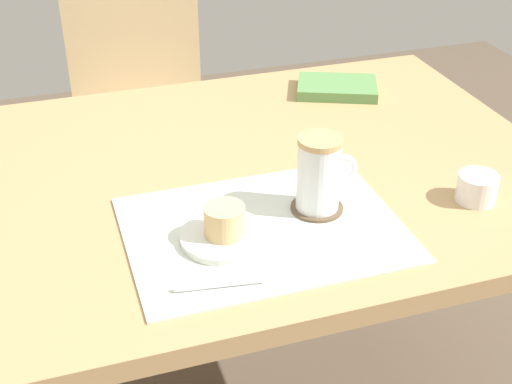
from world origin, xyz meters
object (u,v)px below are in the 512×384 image
object	(u,v)px
dining_table	(202,206)
coffee_mug	(320,173)
pastry_plate	(225,237)
wooden_chair	(141,108)
small_book	(337,87)
pastry	(225,221)
sugar_bowl	(477,188)

from	to	relation	value
dining_table	coffee_mug	size ratio (longest dim) A/B	10.45
dining_table	pastry_plate	bearing A→B (deg)	-93.79
wooden_chair	small_book	xyz separation A→B (m)	(0.38, -0.52, 0.22)
dining_table	pastry	size ratio (longest dim) A/B	20.80
dining_table	pastry_plate	size ratio (longest dim) A/B	9.48
wooden_chair	sugar_bowl	distance (m)	1.13
pastry_plate	pastry	distance (m)	0.03
pastry_plate	coffee_mug	size ratio (longest dim) A/B	1.10
pastry_plate	small_book	world-z (taller)	small_book
dining_table	sugar_bowl	world-z (taller)	sugar_bowl
sugar_bowl	small_book	bearing A→B (deg)	94.72
dining_table	small_book	xyz separation A→B (m)	(0.39, 0.27, 0.08)
sugar_bowl	wooden_chair	bearing A→B (deg)	112.50
wooden_chair	sugar_bowl	world-z (taller)	wooden_chair
wooden_chair	pastry	world-z (taller)	wooden_chair
sugar_bowl	coffee_mug	bearing A→B (deg)	168.96
dining_table	wooden_chair	distance (m)	0.80
pastry_plate	small_book	distance (m)	0.64
pastry_plate	coffee_mug	bearing A→B (deg)	12.64
small_book	pastry_plate	bearing A→B (deg)	-106.89
pastry_plate	coffee_mug	world-z (taller)	coffee_mug
dining_table	pastry	bearing A→B (deg)	-93.79
dining_table	pastry	xyz separation A→B (m)	(-0.01, -0.22, 0.11)
dining_table	sugar_bowl	size ratio (longest dim) A/B	19.45
coffee_mug	small_book	distance (m)	0.51
pastry	small_book	bearing A→B (deg)	50.34
coffee_mug	pastry_plate	bearing A→B (deg)	-167.36
wooden_chair	coffee_mug	xyz separation A→B (m)	(0.15, -0.97, 0.29)
pastry_plate	small_book	bearing A→B (deg)	50.34
small_book	coffee_mug	bearing A→B (deg)	-94.38
coffee_mug	wooden_chair	bearing A→B (deg)	98.75
dining_table	coffee_mug	world-z (taller)	coffee_mug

